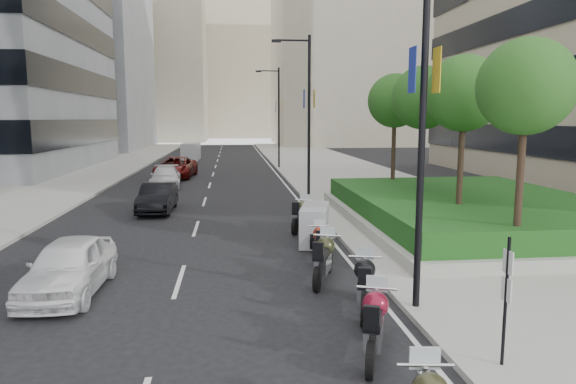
{
  "coord_description": "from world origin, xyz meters",
  "views": [
    {
      "loc": [
        0.02,
        -10.22,
        4.54
      ],
      "look_at": [
        1.96,
        7.35,
        2.0
      ],
      "focal_mm": 32.0,
      "sensor_mm": 36.0,
      "label": 1
    }
  ],
  "objects": [
    {
      "name": "ground",
      "position": [
        0.0,
        0.0,
        0.0
      ],
      "size": [
        160.0,
        160.0,
        0.0
      ],
      "primitive_type": "plane",
      "color": "black",
      "rests_on": "ground"
    },
    {
      "name": "sidewalk_right",
      "position": [
        9.0,
        30.0,
        0.07
      ],
      "size": [
        10.0,
        100.0,
        0.15
      ],
      "primitive_type": "cube",
      "color": "#9E9B93",
      "rests_on": "ground"
    },
    {
      "name": "sidewalk_left",
      "position": [
        -12.0,
        30.0,
        0.07
      ],
      "size": [
        8.0,
        100.0,
        0.15
      ],
      "primitive_type": "cube",
      "color": "#9E9B93",
      "rests_on": "ground"
    },
    {
      "name": "lane_edge",
      "position": [
        3.7,
        30.0,
        0.01
      ],
      "size": [
        0.12,
        100.0,
        0.01
      ],
      "primitive_type": "cube",
      "color": "silver",
      "rests_on": "ground"
    },
    {
      "name": "lane_centre",
      "position": [
        -1.5,
        30.0,
        0.01
      ],
      "size": [
        0.12,
        100.0,
        0.01
      ],
      "primitive_type": "cube",
      "color": "silver",
      "rests_on": "ground"
    },
    {
      "name": "building_grey_far",
      "position": [
        -24.0,
        70.0,
        15.0
      ],
      "size": [
        22.0,
        26.0,
        30.0
      ],
      "primitive_type": "cube",
      "color": "gray",
      "rests_on": "ground"
    },
    {
      "name": "building_cream_right",
      "position": [
        22.0,
        80.0,
        18.0
      ],
      "size": [
        28.0,
        24.0,
        36.0
      ],
      "primitive_type": "cube",
      "color": "#B7AD93",
      "rests_on": "ground"
    },
    {
      "name": "building_cream_left",
      "position": [
        -18.0,
        100.0,
        17.0
      ],
      "size": [
        26.0,
        24.0,
        34.0
      ],
      "primitive_type": "cube",
      "color": "#B7AD93",
      "rests_on": "ground"
    },
    {
      "name": "building_cream_centre",
      "position": [
        2.0,
        120.0,
        19.0
      ],
      "size": [
        30.0,
        24.0,
        38.0
      ],
      "primitive_type": "cube",
      "color": "#B7AD93",
      "rests_on": "ground"
    },
    {
      "name": "planter",
      "position": [
        10.0,
        10.0,
        0.35
      ],
      "size": [
        10.0,
        14.0,
        0.4
      ],
      "primitive_type": "cube",
      "color": "#A4A399",
      "rests_on": "sidewalk_right"
    },
    {
      "name": "hedge",
      "position": [
        10.0,
        10.0,
        0.95
      ],
      "size": [
        9.4,
        13.4,
        0.8
      ],
      "primitive_type": "cube",
      "color": "#144918",
      "rests_on": "planter"
    },
    {
      "name": "tree_0",
      "position": [
        8.5,
        4.0,
        5.42
      ],
      "size": [
        2.8,
        2.8,
        6.3
      ],
      "color": "#332319",
      "rests_on": "planter"
    },
    {
      "name": "tree_1",
      "position": [
        8.5,
        8.0,
        5.42
      ],
      "size": [
        2.8,
        2.8,
        6.3
      ],
      "color": "#332319",
      "rests_on": "planter"
    },
    {
      "name": "tree_2",
      "position": [
        8.5,
        12.0,
        5.42
      ],
      "size": [
        2.8,
        2.8,
        6.3
      ],
      "color": "#332319",
      "rests_on": "planter"
    },
    {
      "name": "tree_3",
      "position": [
        8.5,
        16.0,
        5.42
      ],
      "size": [
        2.8,
        2.8,
        6.3
      ],
      "color": "#332319",
      "rests_on": "planter"
    },
    {
      "name": "lamp_post_0",
      "position": [
        4.14,
        1.0,
        5.07
      ],
      "size": [
        2.34,
        0.45,
        9.0
      ],
      "color": "black",
      "rests_on": "ground"
    },
    {
      "name": "lamp_post_1",
      "position": [
        4.14,
        18.0,
        5.07
      ],
      "size": [
        2.34,
        0.45,
        9.0
      ],
      "color": "black",
      "rests_on": "ground"
    },
    {
      "name": "lamp_post_2",
      "position": [
        4.14,
        36.0,
        5.07
      ],
      "size": [
        2.34,
        0.45,
        9.0
      ],
      "color": "black",
      "rests_on": "ground"
    },
    {
      "name": "parking_sign",
      "position": [
        4.8,
        -2.0,
        1.46
      ],
      "size": [
        0.06,
        0.32,
        2.5
      ],
      "color": "black",
      "rests_on": "ground"
    },
    {
      "name": "motorcycle_1",
      "position": [
        2.69,
        -1.09,
        0.64
      ],
      "size": [
        1.05,
        2.3,
        1.2
      ],
      "rotation": [
        0.0,
        0.0,
        1.23
      ],
      "color": "black",
      "rests_on": "ground"
    },
    {
      "name": "motorcycle_2",
      "position": [
        3.1,
        1.21,
        0.64
      ],
      "size": [
        0.93,
        2.35,
        1.2
      ],
      "rotation": [
        0.0,
        0.0,
        1.3
      ],
      "color": "black",
      "rests_on": "ground"
    },
    {
      "name": "motorcycle_3",
      "position": [
        2.54,
        3.52,
        0.65
      ],
      "size": [
        1.1,
        2.34,
        1.22
      ],
      "rotation": [
        0.0,
        0.0,
        1.21
      ],
      "color": "black",
      "rests_on": "ground"
    },
    {
      "name": "motorcycle_4",
      "position": [
        2.8,
        5.71,
        0.56
      ],
      "size": [
        0.69,
        2.08,
        1.04
      ],
      "rotation": [
        0.0,
        0.0,
        1.41
      ],
      "color": "black",
      "rests_on": "ground"
    },
    {
      "name": "motorcycle_5",
      "position": [
        2.99,
        7.85,
        0.7
      ],
      "size": [
        1.43,
        2.45,
        1.39
      ],
      "rotation": [
        0.0,
        0.0,
        1.34
      ],
      "color": "black",
      "rests_on": "ground"
    },
    {
      "name": "motorcycle_6",
      "position": [
        2.82,
        10.19,
        0.63
      ],
      "size": [
        1.14,
        2.24,
        1.19
      ],
      "rotation": [
        0.0,
        0.0,
        1.16
      ],
      "color": "black",
      "rests_on": "ground"
    },
    {
      "name": "car_a",
      "position": [
        -4.23,
        3.25,
        0.73
      ],
      "size": [
        1.8,
        4.3,
        1.45
      ],
      "primitive_type": "imported",
      "rotation": [
        0.0,
        0.0,
        -0.02
      ],
      "color": "white",
      "rests_on": "ground"
    },
    {
      "name": "car_b",
      "position": [
        -3.6,
        15.11,
        0.7
      ],
      "size": [
        1.57,
        4.3,
        1.41
      ],
      "primitive_type": "imported",
      "rotation": [
        0.0,
        0.0,
        -0.02
      ],
      "color": "black",
      "rests_on": "ground"
    },
    {
      "name": "car_c",
      "position": [
        -4.36,
        24.31,
        0.68
      ],
      "size": [
        2.3,
        4.85,
        1.37
      ],
      "primitive_type": "imported",
      "rotation": [
        0.0,
        0.0,
        0.08
      ],
      "color": "silver",
      "rests_on": "ground"
    },
    {
      "name": "car_d",
      "position": [
        -4.26,
        29.88,
        0.8
      ],
      "size": [
        3.13,
        5.94,
        1.59
      ],
      "primitive_type": "imported",
      "rotation": [
        0.0,
        0.0,
        -0.09
      ],
      "color": "#610E0B",
      "rests_on": "ground"
    },
    {
      "name": "delivery_van",
      "position": [
        -4.4,
        46.91,
        0.87
      ],
      "size": [
        1.89,
        4.51,
        1.86
      ],
      "rotation": [
        0.0,
        0.0,
        -0.05
      ],
      "color": "#BCBCBE",
      "rests_on": "ground"
    }
  ]
}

